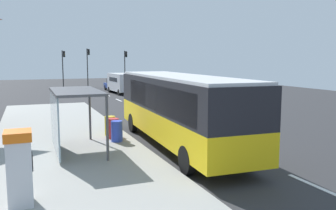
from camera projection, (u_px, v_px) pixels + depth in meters
ground_plane at (130, 107)px, 29.30m from camera, size 56.00×92.00×0.04m
sidewalk_platform at (66, 145)px, 15.88m from camera, size 6.20×30.00×0.18m
lane_stripe_seg_0 at (314, 185)px, 10.98m from camera, size 0.16×2.20×0.01m
lane_stripe_seg_1 at (229, 148)px, 15.58m from camera, size 0.16×2.20×0.01m
lane_stripe_seg_2 at (182, 128)px, 20.18m from camera, size 0.16×2.20×0.01m
lane_stripe_seg_3 at (153, 115)px, 24.79m from camera, size 0.16×2.20×0.01m
lane_stripe_seg_4 at (133, 107)px, 29.39m from camera, size 0.16×2.20×0.01m
lane_stripe_seg_5 at (119, 100)px, 33.99m from camera, size 0.16×2.20×0.01m
lane_stripe_seg_6 at (108, 95)px, 38.59m from camera, size 0.16×2.20×0.01m
lane_stripe_seg_7 at (99, 91)px, 43.20m from camera, size 0.16×2.20×0.01m
bus at (178, 106)px, 15.66m from camera, size 2.93×11.10×3.21m
white_van at (122, 82)px, 40.44m from camera, size 2.25×5.29×2.30m
sedan_near at (115, 85)px, 44.08m from camera, size 1.94×4.45×1.52m
ticket_machine at (20, 168)px, 8.96m from camera, size 0.66×0.76×1.94m
recycling_bin_blue at (117, 131)px, 16.07m from camera, size 0.52×0.52×0.95m
recycling_bin_red at (113, 128)px, 16.71m from camera, size 0.52×0.52×0.95m
recycling_bin_yellow at (110, 126)px, 17.35m from camera, size 0.52×0.52×0.95m
traffic_light_near_side at (125, 63)px, 51.06m from camera, size 0.49×0.28×5.15m
traffic_light_far_side at (63, 63)px, 48.62m from camera, size 0.49×0.28×5.14m
traffic_light_median at (88, 62)px, 50.62m from camera, size 0.49×0.28×5.46m
bus_shelter at (68, 105)px, 14.12m from camera, size 1.80×4.00×2.50m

